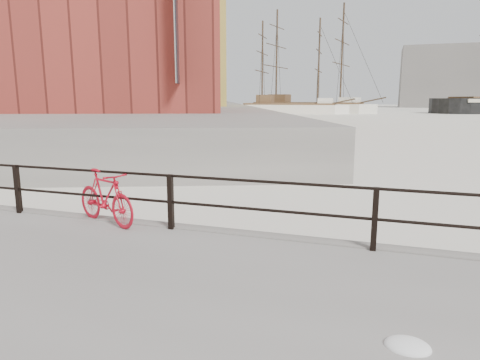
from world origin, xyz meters
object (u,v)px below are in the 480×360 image
Objects in this scene: bicycle at (105,197)px; workboat_far at (157,120)px; schooner_left at (289,113)px; workboat_near at (100,127)px; schooner_mid at (307,113)px.

bicycle is 0.15× the size of workboat_far.
workboat_near is (-9.03, -43.08, 0.00)m from schooner_left.
schooner_mid is at bearing 22.24° from workboat_far.
bicycle is 0.08× the size of schooner_left.
workboat_far is (-2.12, 14.57, 0.00)m from workboat_near.
schooner_left reaches higher than workboat_far.
workboat_far is at bearing -102.80° from schooner_mid.
bicycle is 0.15× the size of workboat_near.
bicycle is at bearing -82.73° from schooner_left.
schooner_left is 2.02× the size of workboat_far.
schooner_left is 44.01m from workboat_near.
workboat_far is (-11.14, -28.50, 0.00)m from schooner_left.
schooner_left is at bearing 22.57° from workboat_far.
workboat_near is at bearing 148.13° from bicycle.
workboat_far is (-22.88, 42.46, -0.86)m from bicycle.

